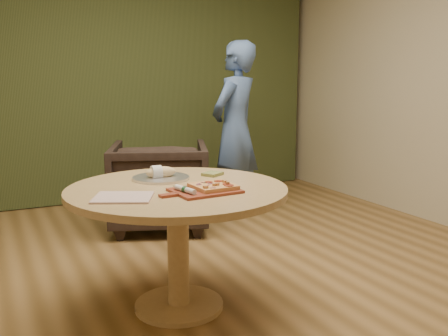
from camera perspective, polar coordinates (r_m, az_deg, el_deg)
The scene contains 12 objects.
room_shell at distance 3.00m, azimuth 0.93°, elevation 10.75°, with size 5.04×6.04×2.84m.
curtain at distance 5.74m, azimuth -12.55°, elevation 10.33°, with size 4.80×0.14×2.78m, color #2E3819.
pedestal_table at distance 2.95m, azimuth -5.34°, elevation -4.83°, with size 1.28×1.28×0.75m.
pizza_paddle at distance 2.77m, azimuth -2.39°, elevation -2.63°, with size 0.46×0.31×0.01m.
flatbread_pizza at distance 2.80m, azimuth -1.20°, elevation -2.08°, with size 0.24×0.24×0.04m.
cutlery_roll at distance 2.71m, azimuth -4.46°, elevation -2.46°, with size 0.07×0.20×0.03m.
newspaper at distance 2.68m, azimuth -11.46°, elevation -3.31°, with size 0.30×0.25×0.01m, color white.
serving_tray at distance 3.15m, azimuth -7.21°, elevation -1.12°, with size 0.36×0.36×0.02m.
bread_roll at distance 3.14m, azimuth -7.38°, elevation -0.49°, with size 0.19×0.09×0.09m.
green_packet at distance 3.24m, azimuth -1.32°, elevation -0.68°, with size 0.12×0.10×0.02m, color #58602B.
armchair at distance 4.61m, azimuth -7.39°, elevation -1.47°, with size 0.86×0.80×0.88m, color black.
person_standing at distance 4.98m, azimuth 1.27°, elevation 4.44°, with size 0.63×0.42×1.73m, color #456297.
Camera 1 is at (-1.36, -2.68, 1.38)m, focal length 40.00 mm.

